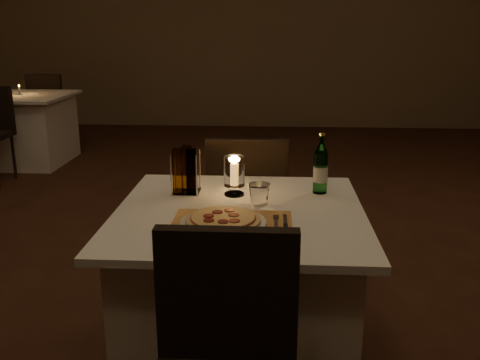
# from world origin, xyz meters

# --- Properties ---
(floor) EXTENTS (8.00, 10.00, 0.02)m
(floor) POSITION_xyz_m (0.00, 0.00, -0.01)
(floor) COLOR #402114
(floor) RESTS_ON ground
(wall_back) EXTENTS (8.00, 0.02, 3.00)m
(wall_back) POSITION_xyz_m (0.00, 5.01, 1.50)
(wall_back) COLOR #856D4D
(wall_back) RESTS_ON ground
(main_table) EXTENTS (1.00, 1.00, 0.74)m
(main_table) POSITION_xyz_m (0.14, -0.83, 0.37)
(main_table) COLOR white
(main_table) RESTS_ON ground
(chair_near) EXTENTS (0.42, 0.42, 0.90)m
(chair_near) POSITION_xyz_m (0.14, -1.55, 0.55)
(chair_near) COLOR black
(chair_near) RESTS_ON ground
(chair_far) EXTENTS (0.42, 0.42, 0.90)m
(chair_far) POSITION_xyz_m (0.14, -0.12, 0.55)
(chair_far) COLOR black
(chair_far) RESTS_ON ground
(placemat) EXTENTS (0.45, 0.34, 0.00)m
(placemat) POSITION_xyz_m (0.12, -1.01, 0.74)
(placemat) COLOR #B87C3F
(placemat) RESTS_ON main_table
(plate) EXTENTS (0.32, 0.32, 0.01)m
(plate) POSITION_xyz_m (0.09, -1.01, 0.75)
(plate) COLOR white
(plate) RESTS_ON placemat
(pizza) EXTENTS (0.28, 0.28, 0.02)m
(pizza) POSITION_xyz_m (0.09, -1.01, 0.77)
(pizza) COLOR #D8B77F
(pizza) RESTS_ON plate
(fork) EXTENTS (0.02, 0.18, 0.00)m
(fork) POSITION_xyz_m (0.28, -0.98, 0.75)
(fork) COLOR silver
(fork) RESTS_ON placemat
(knife) EXTENTS (0.02, 0.22, 0.01)m
(knife) POSITION_xyz_m (0.32, -1.04, 0.75)
(knife) COLOR black
(knife) RESTS_ON placemat
(tumbler) EXTENTS (0.09, 0.09, 0.09)m
(tumbler) POSITION_xyz_m (0.21, -0.76, 0.78)
(tumbler) COLOR white
(tumbler) RESTS_ON main_table
(water_bottle) EXTENTS (0.06, 0.06, 0.27)m
(water_bottle) POSITION_xyz_m (0.48, -0.58, 0.85)
(water_bottle) COLOR #5FB066
(water_bottle) RESTS_ON main_table
(hurricane_candle) EXTENTS (0.09, 0.09, 0.18)m
(hurricane_candle) POSITION_xyz_m (0.10, -0.64, 0.84)
(hurricane_candle) COLOR white
(hurricane_candle) RESTS_ON main_table
(cruet_caddy) EXTENTS (0.12, 0.12, 0.21)m
(cruet_caddy) POSITION_xyz_m (-0.11, -0.63, 0.84)
(cruet_caddy) COLOR white
(cruet_caddy) RESTS_ON main_table
(neighbor_table_left) EXTENTS (1.00, 1.00, 0.74)m
(neighbor_table_left) POSITION_xyz_m (-2.42, 2.68, 0.37)
(neighbor_table_left) COLOR white
(neighbor_table_left) RESTS_ON ground
(neighbor_chair_lb) EXTENTS (0.42, 0.42, 0.90)m
(neighbor_chair_lb) POSITION_xyz_m (-2.42, 3.40, 0.55)
(neighbor_chair_lb) COLOR black
(neighbor_chair_lb) RESTS_ON ground
(neighbor_candle_left) EXTENTS (0.03, 0.03, 0.11)m
(neighbor_candle_left) POSITION_xyz_m (-2.42, 2.68, 0.79)
(neighbor_candle_left) COLOR white
(neighbor_candle_left) RESTS_ON neighbor_table_left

